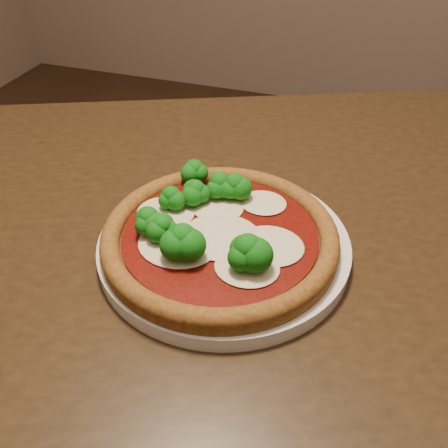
% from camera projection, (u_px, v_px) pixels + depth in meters
% --- Properties ---
extents(dining_table, '(1.33, 1.11, 0.75)m').
position_uv_depth(dining_table, '(188.00, 284.00, 0.69)').
color(dining_table, black).
rests_on(dining_table, floor).
extents(plate, '(0.28, 0.28, 0.02)m').
position_uv_depth(plate, '(224.00, 245.00, 0.57)').
color(plate, silver).
rests_on(plate, dining_table).
extents(pizza, '(0.26, 0.26, 0.06)m').
position_uv_depth(pizza, '(217.00, 232.00, 0.55)').
color(pizza, brown).
rests_on(pizza, plate).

